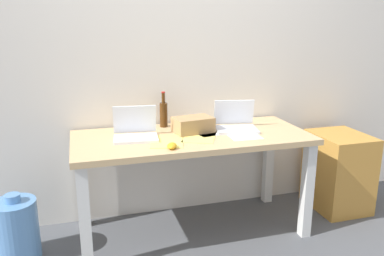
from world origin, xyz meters
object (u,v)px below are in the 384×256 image
beer_bottle (164,114)px  computer_mouse (172,146)px  desk (192,149)px  water_cooler_jug (16,230)px  laptop_left (135,132)px  laptop_right (236,124)px  cardboard_box (193,125)px  filing_cabinet (338,171)px

beer_bottle → computer_mouse: beer_bottle is taller
desk → water_cooler_jug: 1.27m
laptop_left → laptop_right: 0.74m
laptop_left → computer_mouse: 0.34m
computer_mouse → water_cooler_jug: bearing=-175.6°
laptop_left → cardboard_box: size_ratio=1.17×
desk → cardboard_box: bearing=67.7°
desk → beer_bottle: bearing=117.3°
desk → computer_mouse: (-0.21, -0.26, 0.12)m
laptop_left → filing_cabinet: (1.66, 0.00, -0.47)m
laptop_left → filing_cabinet: size_ratio=0.50×
computer_mouse → desk: bearing=69.2°
cardboard_box → computer_mouse: bearing=-125.8°
desk → water_cooler_jug: size_ratio=3.64×
laptop_left → water_cooler_jug: bearing=-176.1°
desk → cardboard_box: (0.03, 0.06, 0.16)m
computer_mouse → water_cooler_jug: size_ratio=0.22×
beer_bottle → laptop_left: bearing=-135.6°
laptop_right → beer_bottle: 0.54m
laptop_right → cardboard_box: 0.32m
laptop_right → water_cooler_jug: (-1.55, -0.07, -0.58)m
computer_mouse → filing_cabinet: bearing=29.0°
water_cooler_jug → filing_cabinet: size_ratio=0.72×
computer_mouse → filing_cabinet: computer_mouse is taller
laptop_left → cardboard_box: bearing=4.5°
laptop_right → laptop_left: bearing=-178.5°
laptop_right → beer_bottle: (-0.49, 0.22, 0.06)m
desk → filing_cabinet: desk is taller
laptop_left → water_cooler_jug: 1.00m
computer_mouse → laptop_left: bearing=140.3°
laptop_right → water_cooler_jug: laptop_right is taller
cardboard_box → filing_cabinet: bearing=-1.4°
desk → laptop_left: laptop_left is taller
water_cooler_jug → laptop_right: bearing=2.8°
laptop_left → computer_mouse: bearing=-57.5°
desk → beer_bottle: beer_bottle is taller
filing_cabinet → computer_mouse: bearing=-168.8°
desk → laptop_left: (-0.39, 0.03, 0.15)m
beer_bottle → cardboard_box: size_ratio=0.99×
water_cooler_jug → filing_cabinet: bearing=1.3°
laptop_left → cardboard_box: laptop_left is taller
desk → cardboard_box: cardboard_box is taller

